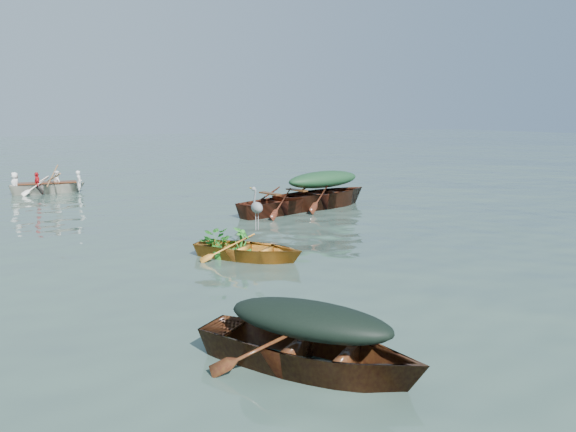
{
  "coord_description": "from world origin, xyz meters",
  "views": [
    {
      "loc": [
        -5.69,
        -10.75,
        2.95
      ],
      "look_at": [
        0.27,
        1.18,
        0.5
      ],
      "focal_mm": 35.0,
      "sensor_mm": 36.0,
      "label": 1
    }
  ],
  "objects_px": {
    "green_tarp_boat": "(323,207)",
    "rowed_boat": "(48,193)",
    "open_wooden_boat": "(284,213)",
    "dark_covered_boat": "(309,370)",
    "heron": "(257,214)",
    "yellow_dinghy": "(249,259)"
  },
  "relations": [
    {
      "from": "green_tarp_boat",
      "to": "rowed_boat",
      "type": "xyz_separation_m",
      "value": [
        -7.61,
        7.35,
        0.0
      ]
    },
    {
      "from": "green_tarp_boat",
      "to": "rowed_boat",
      "type": "height_order",
      "value": "green_tarp_boat"
    },
    {
      "from": "open_wooden_boat",
      "to": "rowed_boat",
      "type": "distance_m",
      "value": 9.8
    },
    {
      "from": "open_wooden_boat",
      "to": "dark_covered_boat",
      "type": "bearing_deg",
      "value": 138.8
    },
    {
      "from": "open_wooden_boat",
      "to": "heron",
      "type": "bearing_deg",
      "value": 130.48
    },
    {
      "from": "yellow_dinghy",
      "to": "open_wooden_boat",
      "type": "height_order",
      "value": "open_wooden_boat"
    },
    {
      "from": "yellow_dinghy",
      "to": "heron",
      "type": "relative_size",
      "value": 3.15
    },
    {
      "from": "open_wooden_boat",
      "to": "heron",
      "type": "distance_m",
      "value": 4.93
    },
    {
      "from": "rowed_boat",
      "to": "open_wooden_boat",
      "type": "bearing_deg",
      "value": -138.85
    },
    {
      "from": "dark_covered_boat",
      "to": "green_tarp_boat",
      "type": "xyz_separation_m",
      "value": [
        5.92,
        9.88,
        0.0
      ]
    },
    {
      "from": "heron",
      "to": "rowed_boat",
      "type": "bearing_deg",
      "value": 63.41
    },
    {
      "from": "dark_covered_boat",
      "to": "heron",
      "type": "xyz_separation_m",
      "value": [
        1.69,
        5.41,
        0.84
      ]
    },
    {
      "from": "dark_covered_boat",
      "to": "green_tarp_boat",
      "type": "bearing_deg",
      "value": 22.85
    },
    {
      "from": "heron",
      "to": "yellow_dinghy",
      "type": "bearing_deg",
      "value": -174.81
    },
    {
      "from": "heron",
      "to": "open_wooden_boat",
      "type": "bearing_deg",
      "value": 14.65
    },
    {
      "from": "green_tarp_boat",
      "to": "open_wooden_boat",
      "type": "xyz_separation_m",
      "value": [
        -1.59,
        -0.38,
        0.0
      ]
    },
    {
      "from": "green_tarp_boat",
      "to": "rowed_boat",
      "type": "bearing_deg",
      "value": 32.41
    },
    {
      "from": "dark_covered_boat",
      "to": "open_wooden_boat",
      "type": "relative_size",
      "value": 0.82
    },
    {
      "from": "yellow_dinghy",
      "to": "rowed_boat",
      "type": "xyz_separation_m",
      "value": [
        -3.01,
        12.23,
        0.0
      ]
    },
    {
      "from": "open_wooden_boat",
      "to": "heron",
      "type": "xyz_separation_m",
      "value": [
        -2.63,
        -4.09,
        0.84
      ]
    },
    {
      "from": "yellow_dinghy",
      "to": "green_tarp_boat",
      "type": "xyz_separation_m",
      "value": [
        4.6,
        4.88,
        0.0
      ]
    },
    {
      "from": "dark_covered_boat",
      "to": "rowed_boat",
      "type": "distance_m",
      "value": 17.31
    }
  ]
}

